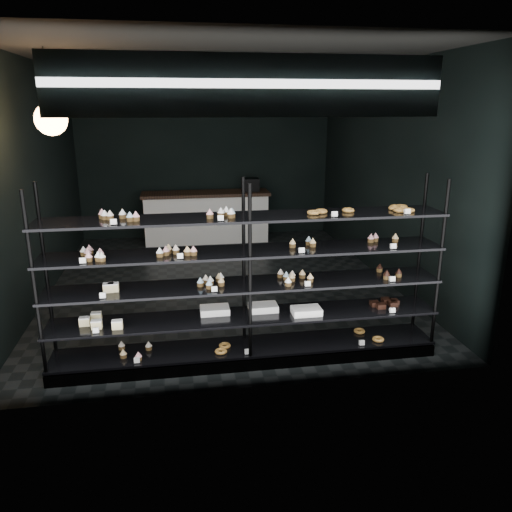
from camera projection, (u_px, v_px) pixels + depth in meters
name	position (u px, v px, depth m)	size (l,w,h in m)	color
room	(220.00, 178.00, 7.15)	(5.01, 6.01, 3.20)	black
display_shelf	(245.00, 305.00, 5.12)	(4.00, 0.50, 1.91)	black
signage	(250.00, 85.00, 4.06)	(3.30, 0.05, 0.50)	#0C193F
pendant_lamp	(51.00, 119.00, 5.37)	(0.34, 0.34, 0.90)	black
service_counter	(207.00, 216.00, 9.83)	(2.47, 0.65, 1.23)	silver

